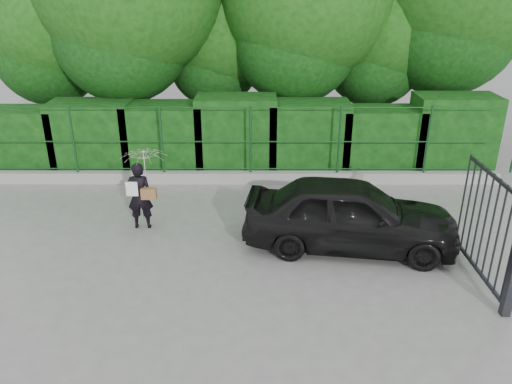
{
  "coord_description": "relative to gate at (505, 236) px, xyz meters",
  "views": [
    {
      "loc": [
        0.57,
        -7.89,
        5.04
      ],
      "look_at": [
        0.55,
        1.3,
        1.1
      ],
      "focal_mm": 35.0,
      "sensor_mm": 36.0,
      "label": 1
    }
  ],
  "objects": [
    {
      "name": "hedge",
      "position": [
        -4.48,
        6.22,
        -0.21
      ],
      "size": [
        14.2,
        1.2,
        2.15
      ],
      "color": "black",
      "rests_on": "ground"
    },
    {
      "name": "woman",
      "position": [
        -6.44,
        2.67,
        -0.01
      ],
      "size": [
        0.98,
        1.0,
        1.78
      ],
      "color": "black",
      "rests_on": "ground"
    },
    {
      "name": "fence",
      "position": [
        -4.38,
        5.22,
        0.01
      ],
      "size": [
        14.13,
        0.06,
        1.8
      ],
      "color": "#123E19",
      "rests_on": "kerb"
    },
    {
      "name": "ground",
      "position": [
        -4.6,
        0.72,
        -1.19
      ],
      "size": [
        80.0,
        80.0,
        0.0
      ],
      "primitive_type": "plane",
      "color": "gray"
    },
    {
      "name": "car",
      "position": [
        -2.17,
        1.81,
        -0.47
      ],
      "size": [
        4.41,
        2.28,
        1.44
      ],
      "primitive_type": "imported",
      "rotation": [
        0.0,
        0.0,
        1.43
      ],
      "color": "black",
      "rests_on": "ground"
    },
    {
      "name": "kerb",
      "position": [
        -4.6,
        5.22,
        -1.04
      ],
      "size": [
        14.0,
        0.25,
        0.3
      ],
      "primitive_type": "cube",
      "color": "#9E9E99",
      "rests_on": "ground"
    },
    {
      "name": "gate",
      "position": [
        0.0,
        0.0,
        0.0
      ],
      "size": [
        0.22,
        2.33,
        2.36
      ],
      "color": "#24242A",
      "rests_on": "ground"
    }
  ]
}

